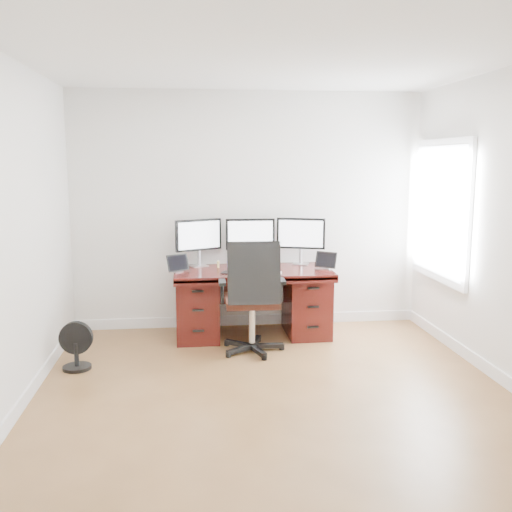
{
  "coord_description": "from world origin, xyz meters",
  "views": [
    {
      "loc": [
        -0.66,
        -4.26,
        1.91
      ],
      "look_at": [
        0.0,
        1.5,
        0.95
      ],
      "focal_mm": 40.0,
      "sensor_mm": 36.0,
      "label": 1
    }
  ],
  "objects": [
    {
      "name": "figurine_pink",
      "position": [
        -0.11,
        1.95,
        0.79
      ],
      "size": [
        0.03,
        0.03,
        0.08
      ],
      "color": "#D65AA9",
      "rests_on": "desk"
    },
    {
      "name": "office_chair",
      "position": [
        -0.07,
        1.24,
        0.38
      ],
      "size": [
        0.67,
        0.63,
        1.16
      ],
      "rotation": [
        0.0,
        0.0,
        -0.02
      ],
      "color": "black",
      "rests_on": "ground"
    },
    {
      "name": "phone",
      "position": [
        -0.01,
        1.75,
        0.76
      ],
      "size": [
        0.15,
        0.1,
        0.01
      ],
      "primitive_type": "cube",
      "rotation": [
        0.0,
        0.0,
        -0.27
      ],
      "color": "black",
      "rests_on": "desk"
    },
    {
      "name": "monitor_right",
      "position": [
        0.58,
        2.07,
        1.09
      ],
      "size": [
        0.53,
        0.21,
        0.53
      ],
      "rotation": [
        0.0,
        0.0,
        -0.32
      ],
      "color": "silver",
      "rests_on": "desk"
    },
    {
      "name": "drawing_tablet",
      "position": [
        -0.24,
        1.63,
        0.76
      ],
      "size": [
        0.25,
        0.2,
        0.01
      ],
      "primitive_type": "cube",
      "rotation": [
        0.0,
        0.0,
        -0.34
      ],
      "color": "black",
      "rests_on": "desk"
    },
    {
      "name": "figurine_yellow",
      "position": [
        -0.37,
        1.95,
        0.79
      ],
      "size": [
        0.03,
        0.03,
        0.08
      ],
      "color": "#D2C16B",
      "rests_on": "desk"
    },
    {
      "name": "desk",
      "position": [
        0.0,
        1.83,
        0.4
      ],
      "size": [
        1.7,
        0.8,
        0.75
      ],
      "color": "#3C0E0C",
      "rests_on": "ground"
    },
    {
      "name": "back_wall",
      "position": [
        0.0,
        2.25,
        1.35
      ],
      "size": [
        4.0,
        0.1,
        2.7
      ],
      "primitive_type": "cube",
      "color": "white",
      "rests_on": "ground"
    },
    {
      "name": "trackpad",
      "position": [
        0.21,
        1.57,
        0.76
      ],
      "size": [
        0.16,
        0.16,
        0.01
      ],
      "primitive_type": "cube",
      "rotation": [
        0.0,
        0.0,
        -0.17
      ],
      "color": "#BABCC1",
      "rests_on": "desk"
    },
    {
      "name": "figurine_blue",
      "position": [
        -0.26,
        1.95,
        0.79
      ],
      "size": [
        0.03,
        0.03,
        0.08
      ],
      "color": "#566EE0",
      "rests_on": "desk"
    },
    {
      "name": "tablet_left",
      "position": [
        -0.81,
        1.75,
        0.84
      ],
      "size": [
        0.24,
        0.17,
        0.19
      ],
      "rotation": [
        0.0,
        0.0,
        0.5
      ],
      "color": "silver",
      "rests_on": "desk"
    },
    {
      "name": "monitor_center",
      "position": [
        -0.0,
        2.07,
        1.09
      ],
      "size": [
        0.55,
        0.14,
        0.53
      ],
      "rotation": [
        0.0,
        0.0,
        -0.01
      ],
      "color": "silver",
      "rests_on": "desk"
    },
    {
      "name": "monitor_left",
      "position": [
        -0.58,
        2.07,
        1.09
      ],
      "size": [
        0.51,
        0.27,
        0.53
      ],
      "rotation": [
        0.0,
        0.0,
        0.44
      ],
      "color": "silver",
      "rests_on": "desk"
    },
    {
      "name": "tablet_right",
      "position": [
        0.8,
        1.75,
        0.84
      ],
      "size": [
        0.23,
        0.2,
        0.19
      ],
      "rotation": [
        0.0,
        0.0,
        -0.63
      ],
      "color": "silver",
      "rests_on": "desk"
    },
    {
      "name": "ground",
      "position": [
        0.0,
        0.0,
        0.0
      ],
      "size": [
        4.5,
        4.5,
        0.0
      ],
      "primitive_type": "plane",
      "color": "brown",
      "rests_on": "ground"
    },
    {
      "name": "figurine_purple",
      "position": [
        0.11,
        1.95,
        0.79
      ],
      "size": [
        0.03,
        0.03,
        0.08
      ],
      "color": "#9559D4",
      "rests_on": "desk"
    },
    {
      "name": "keyboard",
      "position": [
        -0.01,
        1.64,
        0.76
      ],
      "size": [
        0.3,
        0.18,
        0.01
      ],
      "primitive_type": "cube",
      "rotation": [
        0.0,
        0.0,
        -0.22
      ],
      "color": "white",
      "rests_on": "desk"
    },
    {
      "name": "floor_fan",
      "position": [
        -1.74,
        0.97,
        0.22
      ],
      "size": [
        0.31,
        0.26,
        0.45
      ],
      "rotation": [
        0.0,
        0.0,
        -0.06
      ],
      "color": "black",
      "rests_on": "ground"
    }
  ]
}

